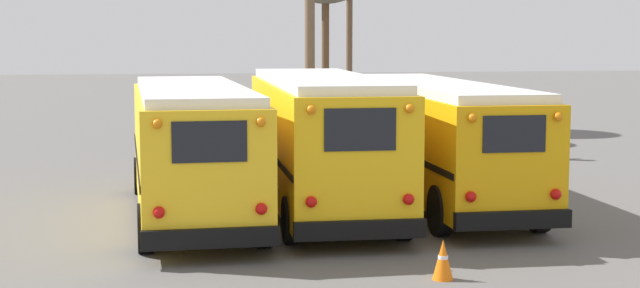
{
  "coord_description": "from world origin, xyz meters",
  "views": [
    {
      "loc": [
        -3.89,
        -22.58,
        4.2
      ],
      "look_at": [
        0.0,
        0.15,
        1.58
      ],
      "focal_mm": 55.0,
      "sensor_mm": 36.0,
      "label": 1
    }
  ],
  "objects_px": {
    "school_bus_0": "(192,146)",
    "school_bus_1": "(322,138)",
    "utility_pole": "(310,27)",
    "traffic_cone": "(443,259)",
    "school_bus_2": "(436,136)"
  },
  "relations": [
    {
      "from": "school_bus_0",
      "to": "school_bus_1",
      "type": "xyz_separation_m",
      "value": [
        3.03,
        0.19,
        0.09
      ]
    },
    {
      "from": "utility_pole",
      "to": "traffic_cone",
      "type": "distance_m",
      "value": 18.82
    },
    {
      "from": "utility_pole",
      "to": "traffic_cone",
      "type": "xyz_separation_m",
      "value": [
        -0.65,
        -18.37,
        -4.07
      ]
    },
    {
      "from": "school_bus_0",
      "to": "traffic_cone",
      "type": "distance_m",
      "value": 7.74
    },
    {
      "from": "school_bus_1",
      "to": "traffic_cone",
      "type": "bearing_deg",
      "value": -81.96
    },
    {
      "from": "school_bus_0",
      "to": "utility_pole",
      "type": "height_order",
      "value": "utility_pole"
    },
    {
      "from": "traffic_cone",
      "to": "school_bus_2",
      "type": "bearing_deg",
      "value": 74.48
    },
    {
      "from": "school_bus_2",
      "to": "traffic_cone",
      "type": "distance_m",
      "value": 7.91
    },
    {
      "from": "school_bus_1",
      "to": "school_bus_2",
      "type": "distance_m",
      "value": 3.14
    },
    {
      "from": "school_bus_1",
      "to": "utility_pole",
      "type": "relative_size",
      "value": 1.12
    },
    {
      "from": "school_bus_2",
      "to": "utility_pole",
      "type": "bearing_deg",
      "value": 97.56
    },
    {
      "from": "school_bus_0",
      "to": "utility_pole",
      "type": "distance_m",
      "value": 13.02
    },
    {
      "from": "school_bus_2",
      "to": "traffic_cone",
      "type": "relative_size",
      "value": 15.28
    },
    {
      "from": "school_bus_1",
      "to": "traffic_cone",
      "type": "distance_m",
      "value": 6.91
    },
    {
      "from": "school_bus_0",
      "to": "school_bus_2",
      "type": "distance_m",
      "value": 6.15
    }
  ]
}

